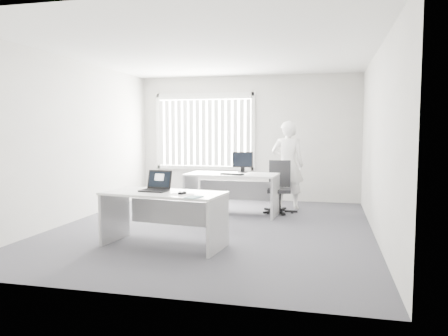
% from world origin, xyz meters
% --- Properties ---
extents(ground, '(6.00, 6.00, 0.00)m').
position_xyz_m(ground, '(0.00, 0.00, 0.00)').
color(ground, '#515058').
rests_on(ground, ground).
extents(wall_back, '(5.00, 0.02, 2.80)m').
position_xyz_m(wall_back, '(0.00, 3.00, 1.40)').
color(wall_back, beige).
rests_on(wall_back, ground).
extents(wall_front, '(5.00, 0.02, 2.80)m').
position_xyz_m(wall_front, '(0.00, -3.00, 1.40)').
color(wall_front, beige).
rests_on(wall_front, ground).
extents(wall_left, '(0.02, 6.00, 2.80)m').
position_xyz_m(wall_left, '(-2.50, 0.00, 1.40)').
color(wall_left, beige).
rests_on(wall_left, ground).
extents(wall_right, '(0.02, 6.00, 2.80)m').
position_xyz_m(wall_right, '(2.50, 0.00, 1.40)').
color(wall_right, beige).
rests_on(wall_right, ground).
extents(ceiling, '(5.00, 6.00, 0.02)m').
position_xyz_m(ceiling, '(0.00, 0.00, 2.80)').
color(ceiling, silver).
rests_on(ceiling, wall_back).
extents(window, '(2.32, 0.06, 1.76)m').
position_xyz_m(window, '(-1.00, 2.96, 1.55)').
color(window, silver).
rests_on(window, wall_back).
extents(blinds, '(2.20, 0.10, 1.50)m').
position_xyz_m(blinds, '(-1.00, 2.90, 1.52)').
color(blinds, white).
rests_on(blinds, wall_back).
extents(desk_near, '(1.71, 0.96, 0.74)m').
position_xyz_m(desk_near, '(-0.37, -1.23, 0.54)').
color(desk_near, silver).
rests_on(desk_near, ground).
extents(desk_far, '(1.73, 0.88, 0.77)m').
position_xyz_m(desk_far, '(0.04, 1.19, 0.56)').
color(desk_far, silver).
rests_on(desk_far, ground).
extents(office_chair, '(0.61, 0.61, 1.00)m').
position_xyz_m(office_chair, '(0.90, 1.56, 0.31)').
color(office_chair, black).
rests_on(office_chair, ground).
extents(person, '(0.66, 0.45, 1.77)m').
position_xyz_m(person, '(1.00, 2.05, 0.89)').
color(person, white).
rests_on(person, ground).
extents(laptop, '(0.40, 0.36, 0.28)m').
position_xyz_m(laptop, '(-0.52, -1.20, 0.89)').
color(laptop, black).
rests_on(laptop, desk_near).
extents(paper_sheet, '(0.34, 0.25, 0.00)m').
position_xyz_m(paper_sheet, '(-0.06, -1.38, 0.74)').
color(paper_sheet, white).
rests_on(paper_sheet, desk_near).
extents(mouse, '(0.09, 0.12, 0.04)m').
position_xyz_m(mouse, '(-0.06, -1.36, 0.77)').
color(mouse, '#B3B3B5').
rests_on(mouse, paper_sheet).
extents(booklet, '(0.22, 0.26, 0.01)m').
position_xyz_m(booklet, '(0.17, -1.59, 0.75)').
color(booklet, white).
rests_on(booklet, desk_near).
extents(keyboard, '(0.46, 0.28, 0.02)m').
position_xyz_m(keyboard, '(0.09, 0.99, 0.78)').
color(keyboard, black).
rests_on(keyboard, desk_far).
extents(monitor, '(0.40, 0.13, 0.39)m').
position_xyz_m(monitor, '(0.20, 1.46, 0.97)').
color(monitor, black).
rests_on(monitor, desk_far).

